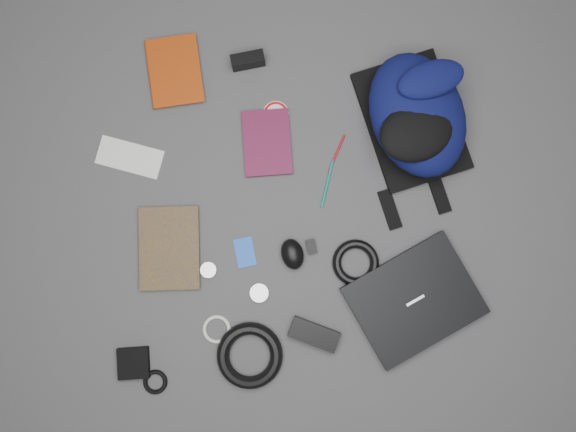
{
  "coord_description": "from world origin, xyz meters",
  "views": [
    {
      "loc": [
        -0.0,
        -0.11,
        1.71
      ],
      "look_at": [
        0.0,
        0.0,
        0.02
      ],
      "focal_mm": 35.0,
      "sensor_mm": 36.0,
      "label": 1
    }
  ],
  "objects_px": {
    "textbook_red": "(149,75)",
    "mouse": "(292,254)",
    "comic_book": "(139,249)",
    "laptop": "(414,300)",
    "compact_camera": "(248,61)",
    "dvd_case": "(267,143)",
    "pouch": "(134,363)",
    "backpack": "(417,115)",
    "power_brick": "(314,334)"
  },
  "relations": [
    {
      "from": "dvd_case",
      "to": "mouse",
      "type": "relative_size",
      "value": 2.17
    },
    {
      "from": "backpack",
      "to": "power_brick",
      "type": "height_order",
      "value": "backpack"
    },
    {
      "from": "pouch",
      "to": "laptop",
      "type": "bearing_deg",
      "value": 11.06
    },
    {
      "from": "laptop",
      "to": "compact_camera",
      "type": "bearing_deg",
      "value": 95.1
    },
    {
      "from": "laptop",
      "to": "power_brick",
      "type": "bearing_deg",
      "value": 169.36
    },
    {
      "from": "textbook_red",
      "to": "mouse",
      "type": "distance_m",
      "value": 0.71
    },
    {
      "from": "backpack",
      "to": "pouch",
      "type": "xyz_separation_m",
      "value": [
        -0.86,
        -0.71,
        -0.08
      ]
    },
    {
      "from": "compact_camera",
      "to": "backpack",
      "type": "bearing_deg",
      "value": -31.53
    },
    {
      "from": "textbook_red",
      "to": "power_brick",
      "type": "relative_size",
      "value": 1.48
    },
    {
      "from": "dvd_case",
      "to": "mouse",
      "type": "height_order",
      "value": "mouse"
    },
    {
      "from": "compact_camera",
      "to": "pouch",
      "type": "xyz_separation_m",
      "value": [
        -0.36,
        -0.91,
        -0.02
      ]
    },
    {
      "from": "backpack",
      "to": "mouse",
      "type": "distance_m",
      "value": 0.55
    },
    {
      "from": "backpack",
      "to": "dvd_case",
      "type": "bearing_deg",
      "value": 170.68
    },
    {
      "from": "mouse",
      "to": "pouch",
      "type": "relative_size",
      "value": 1.02
    },
    {
      "from": "textbook_red",
      "to": "comic_book",
      "type": "xyz_separation_m",
      "value": [
        -0.04,
        -0.54,
        -0.0
      ]
    },
    {
      "from": "laptop",
      "to": "pouch",
      "type": "bearing_deg",
      "value": 163.23
    },
    {
      "from": "power_brick",
      "to": "backpack",
      "type": "bearing_deg",
      "value": 85.41
    },
    {
      "from": "laptop",
      "to": "dvd_case",
      "type": "xyz_separation_m",
      "value": [
        -0.43,
        0.49,
        -0.01
      ]
    },
    {
      "from": "comic_book",
      "to": "compact_camera",
      "type": "distance_m",
      "value": 0.67
    },
    {
      "from": "dvd_case",
      "to": "compact_camera",
      "type": "bearing_deg",
      "value": 98.91
    },
    {
      "from": "comic_book",
      "to": "pouch",
      "type": "bearing_deg",
      "value": -93.38
    },
    {
      "from": "mouse",
      "to": "pouch",
      "type": "bearing_deg",
      "value": -160.83
    },
    {
      "from": "laptop",
      "to": "compact_camera",
      "type": "height_order",
      "value": "compact_camera"
    },
    {
      "from": "compact_camera",
      "to": "mouse",
      "type": "bearing_deg",
      "value": -88.43
    },
    {
      "from": "backpack",
      "to": "power_brick",
      "type": "bearing_deg",
      "value": -132.86
    },
    {
      "from": "compact_camera",
      "to": "power_brick",
      "type": "xyz_separation_m",
      "value": [
        0.18,
        -0.84,
        -0.01
      ]
    },
    {
      "from": "backpack",
      "to": "laptop",
      "type": "height_order",
      "value": "backpack"
    },
    {
      "from": "textbook_red",
      "to": "comic_book",
      "type": "height_order",
      "value": "textbook_red"
    },
    {
      "from": "compact_camera",
      "to": "laptop",
      "type": "bearing_deg",
      "value": -66.89
    },
    {
      "from": "laptop",
      "to": "mouse",
      "type": "xyz_separation_m",
      "value": [
        -0.36,
        0.15,
        0.01
      ]
    },
    {
      "from": "pouch",
      "to": "dvd_case",
      "type": "bearing_deg",
      "value": 57.66
    },
    {
      "from": "textbook_red",
      "to": "dvd_case",
      "type": "height_order",
      "value": "textbook_red"
    },
    {
      "from": "mouse",
      "to": "compact_camera",
      "type": "bearing_deg",
      "value": 87.74
    },
    {
      "from": "comic_book",
      "to": "mouse",
      "type": "relative_size",
      "value": 2.68
    },
    {
      "from": "textbook_red",
      "to": "mouse",
      "type": "height_order",
      "value": "mouse"
    },
    {
      "from": "backpack",
      "to": "textbook_red",
      "type": "relative_size",
      "value": 1.95
    },
    {
      "from": "laptop",
      "to": "dvd_case",
      "type": "relative_size",
      "value": 1.75
    },
    {
      "from": "textbook_red",
      "to": "compact_camera",
      "type": "distance_m",
      "value": 0.31
    },
    {
      "from": "mouse",
      "to": "power_brick",
      "type": "bearing_deg",
      "value": -90.04
    },
    {
      "from": "dvd_case",
      "to": "pouch",
      "type": "distance_m",
      "value": 0.78
    },
    {
      "from": "compact_camera",
      "to": "dvd_case",
      "type": "bearing_deg",
      "value": -88.23
    },
    {
      "from": "mouse",
      "to": "power_brick",
      "type": "height_order",
      "value": "mouse"
    },
    {
      "from": "mouse",
      "to": "laptop",
      "type": "bearing_deg",
      "value": -35.78
    },
    {
      "from": "laptop",
      "to": "mouse",
      "type": "bearing_deg",
      "value": 130.05
    },
    {
      "from": "comic_book",
      "to": "laptop",
      "type": "bearing_deg",
      "value": -12.12
    },
    {
      "from": "power_brick",
      "to": "pouch",
      "type": "distance_m",
      "value": 0.55
    },
    {
      "from": "comic_book",
      "to": "power_brick",
      "type": "relative_size",
      "value": 1.72
    },
    {
      "from": "laptop",
      "to": "mouse",
      "type": "height_order",
      "value": "mouse"
    },
    {
      "from": "backpack",
      "to": "pouch",
      "type": "relative_size",
      "value": 4.59
    },
    {
      "from": "textbook_red",
      "to": "power_brick",
      "type": "height_order",
      "value": "power_brick"
    }
  ]
}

